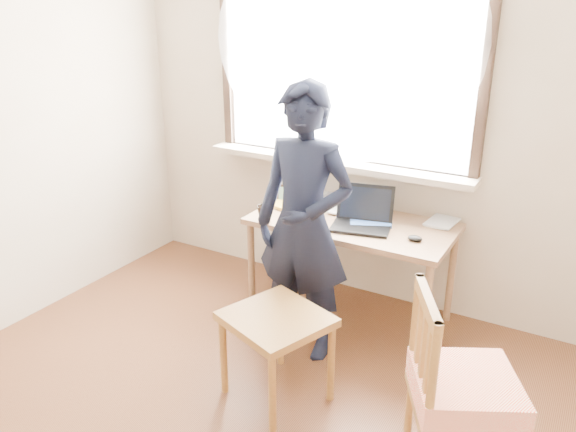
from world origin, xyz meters
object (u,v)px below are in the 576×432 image
Objects in this scene: laptop at (363,217)px; side_chair at (461,393)px; person at (304,224)px; mug_dark at (265,213)px; work_chair at (277,329)px; mug_white at (346,201)px; desk at (352,232)px.

side_chair reaches higher than laptop.
mug_dark is at bearing 151.58° from person.
laptop reaches higher than work_chair.
mug_white is 0.65m from person.
person reaches higher than side_chair.
side_chair is (0.86, -1.01, -0.25)m from laptop.
side_chair is (1.42, -0.79, -0.24)m from mug_dark.
laptop is at bearing 85.11° from work_chair.
side_chair reaches higher than work_chair.
mug_white reaches higher than work_chair.
work_chair is (0.48, -0.66, -0.31)m from mug_dark.
mug_white is 0.08× the size of person.
mug_dark is at bearing -152.31° from desk.
laptop is 3.32× the size of mug_white.
desk is at bearing 77.67° from person.
side_chair reaches higher than mug_white.
mug_white and mug_dark have the same top height.
person reaches higher than work_chair.
side_chair is (1.07, -1.24, -0.24)m from mug_white.
side_chair is at bearing -49.09° from mug_white.
mug_dark is (-0.34, -0.45, -0.00)m from mug_white.
mug_dark is at bearing 125.95° from work_chair.
mug_dark is at bearing -158.68° from laptop.
laptop is 0.25× the size of person.
work_chair is 0.95m from side_chair.
mug_white is 1.18× the size of mug_dark.
work_chair is at bearing 172.20° from side_chair.
person is (0.38, -0.20, 0.07)m from mug_dark.
side_chair is at bearing -30.42° from person.
mug_dark is 0.17× the size of work_chair.
person is (-0.18, -0.42, 0.06)m from laptop.
desk reaches higher than work_chair.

